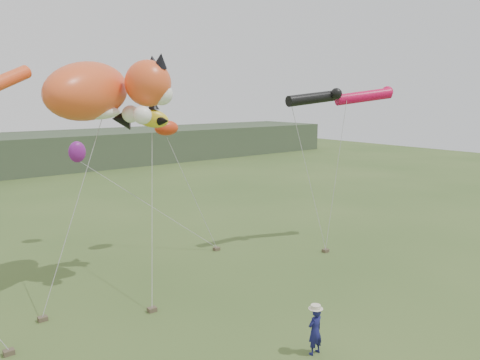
% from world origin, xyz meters
% --- Properties ---
extents(ground, '(120.00, 120.00, 0.00)m').
position_xyz_m(ground, '(0.00, 0.00, 0.00)').
color(ground, '#385123').
rests_on(ground, ground).
extents(festival_attendant, '(0.58, 0.38, 1.60)m').
position_xyz_m(festival_attendant, '(-0.68, -2.15, 0.80)').
color(festival_attendant, '#151752').
rests_on(festival_attendant, ground).
extents(sandbag_anchors, '(16.11, 4.68, 0.17)m').
position_xyz_m(sandbag_anchors, '(-1.69, 5.25, 0.08)').
color(sandbag_anchors, brown).
rests_on(sandbag_anchors, ground).
extents(cat_kite, '(6.93, 5.15, 3.02)m').
position_xyz_m(cat_kite, '(-3.49, 7.31, 8.50)').
color(cat_kite, '#EF5323').
rests_on(cat_kite, ground).
extents(fish_kite, '(2.84, 1.84, 1.41)m').
position_xyz_m(fish_kite, '(-1.52, 7.87, 7.30)').
color(fish_kite, yellow).
rests_on(fish_kite, ground).
extents(tube_kites, '(6.58, 2.33, 1.12)m').
position_xyz_m(tube_kites, '(9.31, 5.08, 8.25)').
color(tube_kites, black).
rests_on(tube_kites, ground).
extents(misc_kites, '(4.41, 4.83, 2.36)m').
position_xyz_m(misc_kites, '(-0.60, 11.72, 6.00)').
color(misc_kites, red).
rests_on(misc_kites, ground).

